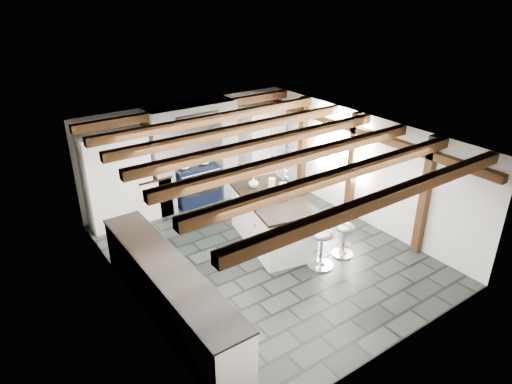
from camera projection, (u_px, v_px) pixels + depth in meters
ground at (264, 253)px, 8.64m from camera, size 6.00×6.00×0.00m
room_shell at (197, 184)px, 8.92m from camera, size 6.00×6.03×6.00m
range_cooker at (195, 183)px, 10.42m from camera, size 1.00×0.63×0.99m
kitchen_island at (272, 219)px, 8.80m from camera, size 1.45×2.18×1.32m
bar_stool_near at (344, 233)px, 8.41m from camera, size 0.40×0.40×0.74m
bar_stool_far at (322, 240)px, 8.04m from camera, size 0.52×0.52×0.86m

